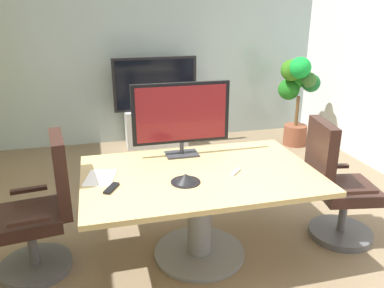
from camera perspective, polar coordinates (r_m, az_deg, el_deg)
ground_plane at (r=3.45m, az=1.16°, el=-15.38°), size 7.20×7.20×0.00m
wall_back_glass_partition at (r=5.89m, az=-7.01°, el=14.67°), size 5.39×0.10×2.96m
conference_table at (r=3.12m, az=1.14°, el=-7.51°), size 1.82×1.17×0.75m
office_chair_left at (r=3.23m, az=-21.28°, el=-9.96°), size 0.62×0.60×1.09m
office_chair_right at (r=3.62m, az=20.42°, el=-6.53°), size 0.63×0.61×1.09m
tv_monitor at (r=3.28m, az=-1.59°, el=4.28°), size 0.84×0.18×0.64m
wall_display_unit at (r=5.74m, az=-5.32°, el=4.05°), size 1.20×0.36×1.31m
potted_plant at (r=5.87m, az=15.20°, el=7.66°), size 0.60×0.58×1.32m
conference_phone at (r=2.86m, az=-0.96°, el=-5.12°), size 0.22×0.22×0.07m
remote_control at (r=2.82m, az=-11.81°, el=-6.39°), size 0.12×0.17×0.02m
whiteboard_marker at (r=3.04m, az=6.51°, el=-4.11°), size 0.11×0.11×0.02m
paper_notepad at (r=3.01m, az=-13.37°, el=-4.89°), size 0.27×0.34×0.01m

